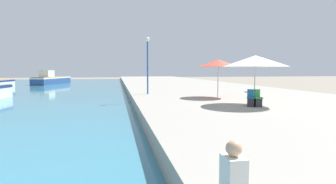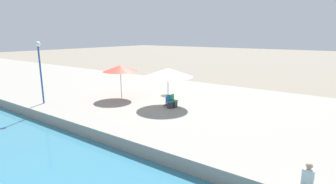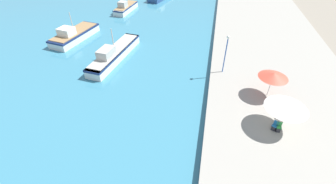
{
  "view_description": "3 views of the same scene",
  "coord_description": "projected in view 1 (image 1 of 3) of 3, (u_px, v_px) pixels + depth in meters",
  "views": [
    {
      "loc": [
        -1.09,
        2.85,
        2.63
      ],
      "look_at": [
        1.5,
        16.04,
        1.51
      ],
      "focal_mm": 28.0,
      "sensor_mm": 36.0,
      "label": 1
    },
    {
      "loc": [
        -8.57,
        5.2,
        5.77
      ],
      "look_at": [
        6.33,
        15.97,
        1.71
      ],
      "focal_mm": 28.0,
      "sensor_mm": 36.0,
      "label": 2
    },
    {
      "loc": [
        -0.4,
        0.6,
        15.27
      ],
      "look_at": [
        -4.0,
        18.0,
        1.31
      ],
      "focal_mm": 24.0,
      "sensor_mm": 36.0,
      "label": 3
    }
  ],
  "objects": [
    {
      "name": "cafe_umbrella_pink",
      "position": [
        255.0,
        61.0,
        14.22
      ],
      "size": [
        3.48,
        3.48,
        2.72
      ],
      "color": "#B7B7B7",
      "rests_on": "quay_promenade"
    },
    {
      "name": "cafe_chair_left",
      "position": [
        251.0,
        101.0,
        13.8
      ],
      "size": [
        0.57,
        0.58,
        0.91
      ],
      "rotation": [
        0.0,
        0.0,
        2.58
      ],
      "color": "#2D2D33",
      "rests_on": "quay_promenade"
    },
    {
      "name": "fishing_boat_distant",
      "position": [
        52.0,
        79.0,
        48.65
      ],
      "size": [
        5.02,
        10.85,
        4.48
      ],
      "rotation": [
        0.0,
        0.0,
        -0.25
      ],
      "color": "navy",
      "rests_on": "water_basin"
    },
    {
      "name": "cafe_chair_right",
      "position": [
        258.0,
        101.0,
        13.75
      ],
      "size": [
        0.43,
        0.46,
        0.91
      ],
      "rotation": [
        0.0,
        0.0,
        3.06
      ],
      "color": "#2D2D33",
      "rests_on": "quay_promenade"
    },
    {
      "name": "cafe_umbrella_white",
      "position": [
        218.0,
        63.0,
        18.46
      ],
      "size": [
        2.84,
        2.84,
        2.67
      ],
      "color": "#B7B7B7",
      "rests_on": "quay_promenade"
    },
    {
      "name": "cafe_table",
      "position": [
        252.0,
        95.0,
        14.45
      ],
      "size": [
        0.8,
        0.8,
        0.74
      ],
      "color": "#333338",
      "rests_on": "quay_promenade"
    },
    {
      "name": "person_at_quay",
      "position": [
        230.0,
        181.0,
        3.53
      ],
      "size": [
        0.54,
        0.36,
        0.99
      ],
      "color": "#232328",
      "rests_on": "quay_promenade"
    },
    {
      "name": "lamppost",
      "position": [
        147.0,
        56.0,
        20.97
      ],
      "size": [
        0.36,
        0.36,
        4.56
      ],
      "color": "#28519E",
      "rests_on": "quay_promenade"
    },
    {
      "name": "quay_promenade",
      "position": [
        185.0,
        87.0,
        35.33
      ],
      "size": [
        16.0,
        90.0,
        0.71
      ],
      "color": "gray",
      "rests_on": "ground_plane"
    }
  ]
}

